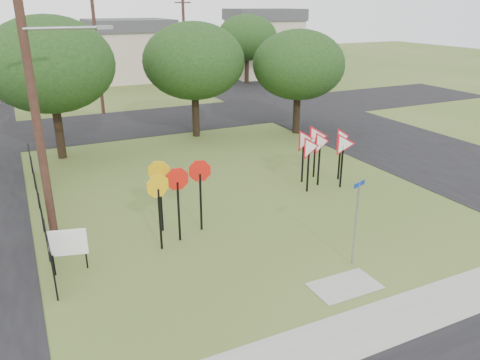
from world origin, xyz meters
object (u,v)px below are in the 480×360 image
at_px(street_name_sign, 356,217).
at_px(yield_sign_cluster, 322,144).
at_px(stop_sign_cluster, 174,185).
at_px(info_board, 68,244).

xyz_separation_m(street_name_sign, yield_sign_cluster, (3.14, 6.27, 0.28)).
height_order(stop_sign_cluster, yield_sign_cluster, stop_sign_cluster).
bearing_deg(stop_sign_cluster, yield_sign_cluster, 15.89).
height_order(street_name_sign, stop_sign_cluster, street_name_sign).
height_order(street_name_sign, info_board, street_name_sign).
xyz_separation_m(stop_sign_cluster, yield_sign_cluster, (7.57, 2.15, -0.09)).
xyz_separation_m(stop_sign_cluster, info_board, (-3.64, -0.76, -1.02)).
bearing_deg(yield_sign_cluster, info_board, -165.41).
height_order(stop_sign_cluster, info_board, stop_sign_cluster).
distance_m(street_name_sign, stop_sign_cluster, 6.05).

